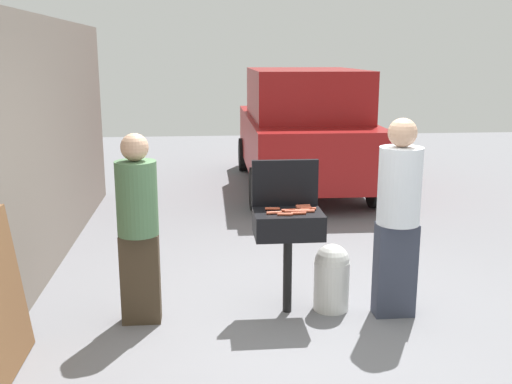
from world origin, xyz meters
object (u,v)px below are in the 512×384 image
person_left (138,222)px  parked_minivan (303,128)px  hot_dog_9 (274,213)px  leaning_board (0,298)px  bbq_grill (288,228)px  hot_dog_2 (292,211)px  hot_dog_6 (299,213)px  hot_dog_4 (309,209)px  person_right (398,211)px  hot_dog_1 (289,210)px  hot_dog_5 (303,206)px  hot_dog_10 (302,210)px  hot_dog_0 (285,214)px  hot_dog_7 (307,211)px  hot_dog_8 (273,209)px  propane_tank (332,276)px  hot_dog_3 (304,208)px

person_left → parked_minivan: size_ratio=0.37×
hot_dog_9 → leaning_board: leaning_board is taller
bbq_grill → parked_minivan: bearing=79.0°
bbq_grill → hot_dog_2: hot_dog_2 is taller
hot_dog_6 → person_left: 1.36m
hot_dog_4 → person_right: bearing=-13.8°
hot_dog_2 → person_right: bearing=-6.9°
hot_dog_1 → leaning_board: size_ratio=0.11×
hot_dog_1 → hot_dog_9: 0.15m
hot_dog_5 → hot_dog_10: same height
bbq_grill → leaning_board: size_ratio=0.80×
person_left → person_right: person_right is taller
hot_dog_0 → hot_dog_9: same height
hot_dog_4 → hot_dog_9: size_ratio=1.00×
bbq_grill → hot_dog_10: size_ratio=7.19×
hot_dog_1 → parked_minivan: 5.17m
hot_dog_5 → hot_dog_7: size_ratio=1.00×
hot_dog_2 → parked_minivan: 5.21m
hot_dog_2 → hot_dog_8: (-0.16, 0.10, 0.00)m
bbq_grill → parked_minivan: size_ratio=0.21×
hot_dog_0 → hot_dog_10: same height
hot_dog_0 → person_left: bearing=178.1°
hot_dog_4 → hot_dog_1: bearing=-169.4°
hot_dog_0 → person_left: person_left is taller
hot_dog_5 → hot_dog_8: size_ratio=1.00×
hot_dog_7 → person_left: bearing=-178.3°
hot_dog_1 → hot_dog_2: (0.03, -0.04, 0.00)m
hot_dog_4 → person_right: (0.75, -0.18, 0.01)m
hot_dog_0 → hot_dog_1: same height
bbq_grill → hot_dog_2: (0.03, -0.04, 0.16)m
leaning_board → hot_dog_4: bearing=20.6°
hot_dog_5 → leaning_board: bearing=-156.9°
person_left → hot_dog_4: bearing=0.8°
hot_dog_6 → hot_dog_7: (0.09, 0.06, 0.00)m
hot_dog_7 → propane_tank: 0.68m
hot_dog_5 → hot_dog_7: (0.01, -0.18, 0.00)m
hot_dog_1 → hot_dog_10: 0.12m
hot_dog_9 → parked_minivan: parked_minivan is taller
hot_dog_2 → hot_dog_10: (0.09, 0.03, 0.00)m
parked_minivan → hot_dog_7: bearing=81.4°
bbq_grill → hot_dog_0: hot_dog_0 is taller
bbq_grill → hot_dog_1: (0.00, -0.00, 0.16)m
hot_dog_1 → hot_dog_6: size_ratio=1.00×
hot_dog_1 → hot_dog_3: 0.17m
leaning_board → hot_dog_0: bearing=18.9°
hot_dog_4 → hot_dog_7: 0.08m
hot_dog_2 → propane_tank: 0.73m
hot_dog_0 → hot_dog_8: same height
hot_dog_1 → hot_dog_2: 0.05m
bbq_grill → hot_dog_0: size_ratio=7.19×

